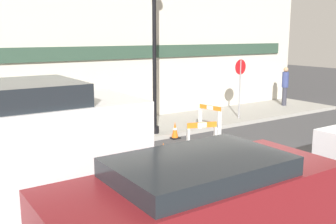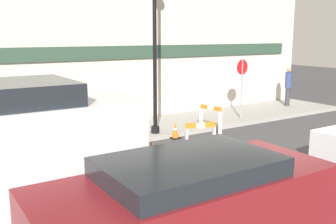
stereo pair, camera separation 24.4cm
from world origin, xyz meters
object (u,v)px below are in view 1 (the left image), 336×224
at_px(streetlamp_post, 154,12).
at_px(work_van, 0,152).
at_px(person_pedestrian, 285,85).
at_px(stop_sign, 240,79).
at_px(parked_car_0, 198,209).
at_px(person_worker, 102,126).

xyz_separation_m(streetlamp_post, work_van, (-5.71, -3.97, -2.78)).
bearing_deg(person_pedestrian, streetlamp_post, 41.48).
bearing_deg(work_van, person_pedestrian, 20.33).
height_order(stop_sign, parked_car_0, stop_sign).
relative_size(streetlamp_post, work_van, 1.26).
xyz_separation_m(stop_sign, work_van, (-9.88, -4.18, -0.29)).
distance_m(stop_sign, person_worker, 6.74).
bearing_deg(stop_sign, work_van, 19.00).
bearing_deg(person_pedestrian, parked_car_0, 68.48).
relative_size(person_worker, parked_car_0, 0.38).
xyz_separation_m(parked_car_0, work_van, (-2.05, 3.05, 0.43)).
xyz_separation_m(stop_sign, person_pedestrian, (3.83, 0.90, -0.58)).
distance_m(streetlamp_post, work_van, 7.49).
xyz_separation_m(streetlamp_post, person_pedestrian, (8.00, 1.11, -3.06)).
bearing_deg(work_van, person_worker, 41.94).
height_order(stop_sign, work_van, work_van).
distance_m(person_worker, person_pedestrian, 10.62).
bearing_deg(stop_sign, person_pedestrian, -170.81).
bearing_deg(streetlamp_post, person_pedestrian, 7.91).
height_order(streetlamp_post, person_pedestrian, streetlamp_post).
bearing_deg(person_worker, parked_car_0, -95.31).
height_order(person_worker, parked_car_0, parked_car_0).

